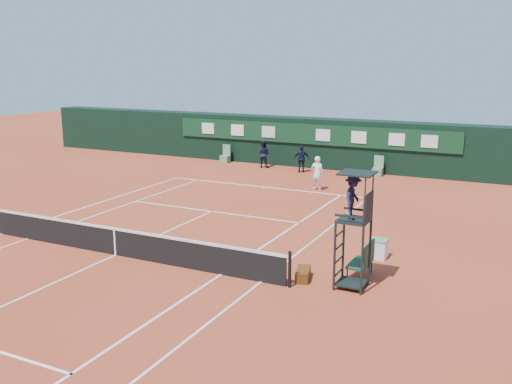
% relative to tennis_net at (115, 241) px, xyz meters
% --- Properties ---
extents(ground, '(90.00, 90.00, 0.00)m').
position_rel_tennis_net_xyz_m(ground, '(0.00, 0.00, -0.51)').
color(ground, '#B04529').
rests_on(ground, ground).
extents(court_lines, '(11.05, 23.85, 0.01)m').
position_rel_tennis_net_xyz_m(court_lines, '(0.00, 0.00, -0.50)').
color(court_lines, white).
rests_on(court_lines, ground).
extents(tennis_net, '(12.90, 0.10, 1.10)m').
position_rel_tennis_net_xyz_m(tennis_net, '(0.00, 0.00, 0.00)').
color(tennis_net, black).
rests_on(tennis_net, ground).
extents(back_wall, '(40.00, 1.65, 3.00)m').
position_rel_tennis_net_xyz_m(back_wall, '(0.00, 18.74, 1.00)').
color(back_wall, black).
rests_on(back_wall, ground).
extents(linesman_chair_left, '(0.55, 0.50, 1.15)m').
position_rel_tennis_net_xyz_m(linesman_chair_left, '(-5.50, 17.48, -0.19)').
color(linesman_chair_left, '#5A8A65').
rests_on(linesman_chair_left, ground).
extents(linesman_chair_right, '(0.55, 0.50, 1.15)m').
position_rel_tennis_net_xyz_m(linesman_chair_right, '(4.50, 17.48, -0.19)').
color(linesman_chair_right, '#568363').
rests_on(linesman_chair_right, ground).
extents(umpire_chair, '(0.96, 0.95, 3.42)m').
position_rel_tennis_net_xyz_m(umpire_chair, '(8.01, 0.77, 1.95)').
color(umpire_chair, black).
rests_on(umpire_chair, ground).
extents(player_bench, '(0.55, 1.20, 1.10)m').
position_rel_tennis_net_xyz_m(player_bench, '(8.11, 1.67, 0.09)').
color(player_bench, '#193E28').
rests_on(player_bench, ground).
extents(tennis_bag, '(0.60, 0.95, 0.33)m').
position_rel_tennis_net_xyz_m(tennis_bag, '(6.52, 0.75, -0.34)').
color(tennis_bag, black).
rests_on(tennis_bag, ground).
extents(cooler, '(0.57, 0.57, 0.65)m').
position_rel_tennis_net_xyz_m(cooler, '(8.07, 3.67, -0.18)').
color(cooler, white).
rests_on(cooler, ground).
extents(tennis_ball, '(0.07, 0.07, 0.07)m').
position_rel_tennis_net_xyz_m(tennis_ball, '(0.95, 10.04, -0.47)').
color(tennis_ball, '#DFEB36').
rests_on(tennis_ball, ground).
extents(player, '(0.67, 0.47, 1.76)m').
position_rel_tennis_net_xyz_m(player, '(2.66, 12.45, 0.37)').
color(player, white).
rests_on(player, ground).
extents(ball_kid_left, '(0.84, 0.67, 1.69)m').
position_rel_tennis_net_xyz_m(ball_kid_left, '(-2.51, 16.96, 0.33)').
color(ball_kid_left, black).
rests_on(ball_kid_left, ground).
extents(ball_kid_right, '(1.02, 0.75, 1.61)m').
position_rel_tennis_net_xyz_m(ball_kid_right, '(0.20, 16.51, 0.30)').
color(ball_kid_right, black).
rests_on(ball_kid_right, ground).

